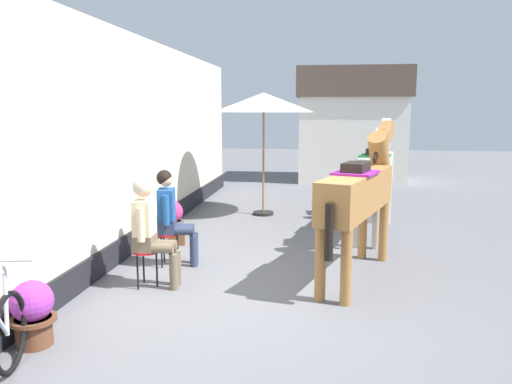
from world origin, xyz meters
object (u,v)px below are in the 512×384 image
(seated_visitor_near, at_px, (150,227))
(cafe_parasol, at_px, (263,103))
(seated_visitor_far, at_px, (171,213))
(saddled_horse_near, at_px, (360,191))
(flower_planter_farthest, at_px, (172,218))
(satchel_bag, at_px, (176,239))
(flower_planter_nearest, at_px, (33,312))
(saddled_horse_far, at_px, (376,170))

(seated_visitor_near, xyz_separation_m, cafe_parasol, (0.87, 4.64, 1.59))
(seated_visitor_far, relative_size, cafe_parasol, 0.54)
(seated_visitor_near, relative_size, saddled_horse_near, 0.48)
(cafe_parasol, bearing_deg, flower_planter_farthest, -123.57)
(satchel_bag, bearing_deg, flower_planter_nearest, 74.59)
(flower_planter_nearest, distance_m, satchel_bag, 3.72)
(saddled_horse_far, height_order, satchel_bag, saddled_horse_far)
(saddled_horse_far, bearing_deg, seated_visitor_near, -132.96)
(seated_visitor_near, bearing_deg, flower_planter_nearest, -107.95)
(seated_visitor_far, bearing_deg, saddled_horse_far, 37.85)
(seated_visitor_far, relative_size, saddled_horse_near, 0.48)
(saddled_horse_far, xyz_separation_m, satchel_bag, (-3.34, -1.32, -1.06))
(saddled_horse_near, distance_m, satchel_bag, 3.30)
(saddled_horse_far, distance_m, cafe_parasol, 2.85)
(flower_planter_nearest, distance_m, flower_planter_farthest, 4.28)
(seated_visitor_far, relative_size, flower_planter_farthest, 2.17)
(seated_visitor_far, distance_m, flower_planter_nearest, 2.73)
(seated_visitor_far, bearing_deg, cafe_parasol, 76.82)
(saddled_horse_far, height_order, flower_planter_nearest, saddled_horse_far)
(seated_visitor_near, relative_size, cafe_parasol, 0.54)
(saddled_horse_far, relative_size, cafe_parasol, 1.15)
(seated_visitor_near, height_order, flower_planter_nearest, seated_visitor_near)
(seated_visitor_far, relative_size, saddled_horse_far, 0.47)
(cafe_parasol, height_order, satchel_bag, cafe_parasol)
(saddled_horse_near, distance_m, cafe_parasol, 4.39)
(flower_planter_nearest, bearing_deg, seated_visitor_far, 78.08)
(cafe_parasol, bearing_deg, flower_planter_nearest, -102.66)
(saddled_horse_far, bearing_deg, seated_visitor_far, -142.15)
(saddled_horse_near, distance_m, flower_planter_farthest, 3.69)
(saddled_horse_near, xyz_separation_m, cafe_parasol, (-1.76, 3.84, 1.20))
(saddled_horse_near, xyz_separation_m, satchel_bag, (-2.89, 1.18, -1.06))
(cafe_parasol, bearing_deg, satchel_bag, -113.14)
(flower_planter_farthest, bearing_deg, seated_visitor_near, -78.69)
(flower_planter_farthest, xyz_separation_m, cafe_parasol, (1.38, 2.08, 2.03))
(satchel_bag, bearing_deg, flower_planter_farthest, -77.55)
(seated_visitor_far, xyz_separation_m, flower_planter_farthest, (-0.51, 1.64, -0.44))
(flower_planter_nearest, bearing_deg, saddled_horse_far, 54.12)
(flower_planter_farthest, bearing_deg, saddled_horse_near, -29.22)
(seated_visitor_far, bearing_deg, flower_planter_nearest, -101.92)
(seated_visitor_far, xyz_separation_m, saddled_horse_near, (2.63, -0.11, 0.38))
(flower_planter_nearest, xyz_separation_m, cafe_parasol, (1.43, 6.36, 2.03))
(seated_visitor_far, bearing_deg, saddled_horse_near, -2.43)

